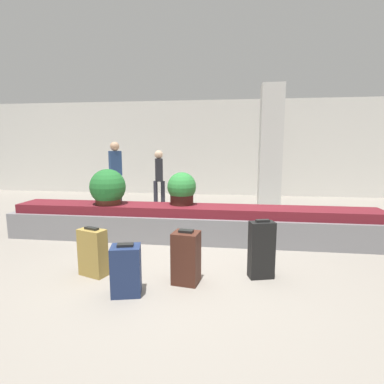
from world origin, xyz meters
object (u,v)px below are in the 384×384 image
at_px(suitcase_2, 126,270).
at_px(suitcase_3, 93,252).
at_px(pillar, 270,149).
at_px(traveler_0, 159,175).
at_px(potted_plant_0, 182,189).
at_px(suitcase_1, 186,257).
at_px(traveler_1, 115,167).
at_px(suitcase_0, 261,250).
at_px(potted_plant_1, 108,188).

distance_m(suitcase_2, suitcase_3, 0.75).
xyz_separation_m(pillar, traveler_0, (-2.89, -0.20, -0.68)).
height_order(potted_plant_0, traveler_0, traveler_0).
relative_size(suitcase_1, suitcase_2, 1.13).
bearing_deg(suitcase_3, pillar, 77.85).
height_order(pillar, traveler_1, pillar).
height_order(suitcase_1, traveler_1, traveler_1).
bearing_deg(potted_plant_0, suitcase_1, -79.06).
bearing_deg(traveler_1, suitcase_2, -107.86).
xyz_separation_m(suitcase_0, potted_plant_0, (-1.28, 1.56, 0.54)).
bearing_deg(potted_plant_0, suitcase_3, -116.44).
distance_m(pillar, suitcase_0, 4.42).
bearing_deg(traveler_1, potted_plant_1, -111.51).
height_order(potted_plant_0, potted_plant_1, potted_plant_1).
xyz_separation_m(suitcase_2, suitcase_3, (-0.61, 0.43, 0.02)).
distance_m(potted_plant_1, traveler_0, 2.60).
distance_m(suitcase_0, potted_plant_1, 3.04).
relative_size(potted_plant_0, traveler_0, 0.38).
xyz_separation_m(suitcase_0, potted_plant_1, (-2.63, 1.42, 0.55)).
xyz_separation_m(suitcase_1, suitcase_2, (-0.63, -0.38, -0.04)).
bearing_deg(traveler_0, suitcase_0, -168.57).
distance_m(suitcase_1, suitcase_3, 1.24).
distance_m(suitcase_0, suitcase_2, 1.69).
bearing_deg(potted_plant_1, traveler_1, 108.94).
relative_size(suitcase_2, suitcase_3, 0.93).
relative_size(suitcase_1, traveler_0, 0.43).
bearing_deg(suitcase_1, suitcase_0, 24.94).
distance_m(suitcase_3, potted_plant_1, 1.81).
distance_m(suitcase_0, traveler_0, 4.65).
xyz_separation_m(suitcase_0, suitcase_1, (-0.93, -0.27, -0.05)).
bearing_deg(suitcase_2, suitcase_0, 9.20).
xyz_separation_m(suitcase_3, traveler_0, (-0.14, 4.22, 0.61)).
height_order(suitcase_0, traveler_0, traveler_0).
bearing_deg(potted_plant_1, suitcase_2, -62.72).
bearing_deg(suitcase_0, traveler_1, 115.25).
bearing_deg(suitcase_2, traveler_1, 99.23).
distance_m(potted_plant_0, traveler_1, 3.56).
bearing_deg(traveler_1, suitcase_1, -99.89).
height_order(potted_plant_0, traveler_1, traveler_1).
xyz_separation_m(suitcase_0, suitcase_2, (-1.56, -0.65, -0.08)).
xyz_separation_m(suitcase_0, traveler_1, (-3.60, 4.26, 0.72)).
bearing_deg(suitcase_1, traveler_0, 116.58).
height_order(pillar, suitcase_0, pillar).
relative_size(suitcase_0, suitcase_3, 1.18).
height_order(suitcase_3, traveler_0, traveler_0).
height_order(suitcase_3, potted_plant_1, potted_plant_1).
height_order(suitcase_0, potted_plant_0, potted_plant_0).
height_order(suitcase_2, suitcase_3, suitcase_3).
bearing_deg(traveler_0, potted_plant_0, -175.85).
xyz_separation_m(suitcase_2, traveler_1, (-2.04, 4.90, 0.80)).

